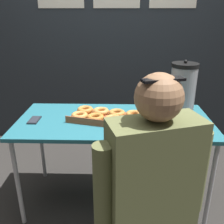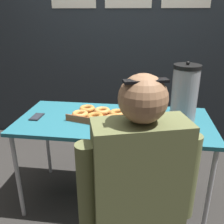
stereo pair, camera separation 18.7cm
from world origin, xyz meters
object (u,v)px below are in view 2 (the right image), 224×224
at_px(donut_box, 107,116).
at_px(coffee_urn, 185,94).
at_px(cell_phone, 37,117).
at_px(person_seated, 138,198).

xyz_separation_m(donut_box, coffee_urn, (0.56, 0.05, 0.19)).
bearing_deg(coffee_urn, cell_phone, -175.44).
xyz_separation_m(donut_box, person_seated, (0.27, -0.67, -0.17)).
bearing_deg(cell_phone, donut_box, 5.35).
xyz_separation_m(coffee_urn, person_seated, (-0.29, -0.72, -0.36)).
xyz_separation_m(cell_phone, person_seated, (0.81, -0.63, -0.16)).
bearing_deg(cell_phone, person_seated, -36.81).
relative_size(cell_phone, person_seated, 0.11).
relative_size(coffee_urn, cell_phone, 3.22).
distance_m(coffee_urn, person_seated, 0.85).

